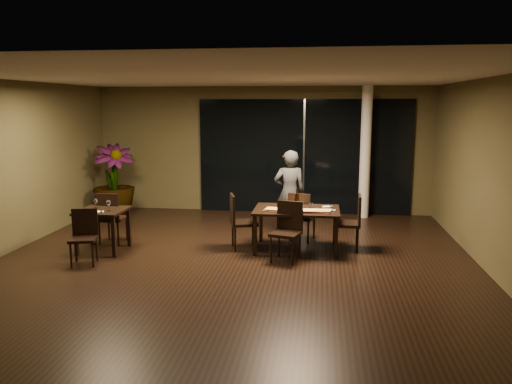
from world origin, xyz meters
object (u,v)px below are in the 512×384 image
at_px(chair_main_right, 352,219).
at_px(chair_side_near, 84,233).
at_px(bottle_b, 298,201).
at_px(chair_main_near, 287,228).
at_px(bottle_c, 297,198).
at_px(main_table, 297,213).
at_px(side_table, 102,217).
at_px(chair_main_far, 301,214).
at_px(bottle_a, 296,201).
at_px(potted_plant, 114,181).
at_px(diner, 289,193).
at_px(chair_side_far, 110,215).
at_px(chair_main_left, 239,219).

height_order(chair_main_right, chair_side_near, chair_main_right).
bearing_deg(chair_main_right, bottle_b, -82.23).
bearing_deg(chair_main_near, bottle_c, 96.24).
height_order(main_table, bottle_c, bottle_c).
xyz_separation_m(side_table, chair_main_far, (3.45, 1.10, -0.10)).
relative_size(side_table, bottle_c, 2.27).
bearing_deg(bottle_a, side_table, -171.19).
bearing_deg(chair_side_near, chair_main_far, 12.88).
height_order(side_table, bottle_b, bottle_b).
bearing_deg(chair_main_far, main_table, 101.95).
bearing_deg(potted_plant, diner, -15.78).
distance_m(chair_main_near, bottle_c, 0.79).
height_order(side_table, chair_main_right, chair_main_right).
relative_size(bottle_a, bottle_c, 0.75).
relative_size(diner, potted_plant, 1.02).
bearing_deg(chair_main_right, chair_side_far, -85.66).
bearing_deg(bottle_c, chair_side_near, -159.16).
xyz_separation_m(main_table, chair_side_near, (-3.41, -1.19, -0.18)).
height_order(chair_main_far, bottle_a, bottle_a).
distance_m(chair_main_left, bottle_a, 1.06).
relative_size(chair_main_far, diner, 0.55).
bearing_deg(chair_main_near, bottle_b, 93.66).
bearing_deg(chair_main_far, diner, -42.53).
xyz_separation_m(main_table, chair_main_right, (0.98, 0.13, -0.12)).
xyz_separation_m(side_table, potted_plant, (-0.94, 2.69, 0.21)).
distance_m(potted_plant, bottle_b, 4.85).
distance_m(side_table, chair_side_far, 0.45).
xyz_separation_m(chair_main_far, chair_side_near, (-3.46, -1.79, -0.03)).
bearing_deg(chair_side_far, chair_side_near, 95.17).
relative_size(chair_main_right, bottle_b, 3.69).
height_order(diner, bottle_a, diner).
relative_size(side_table, potted_plant, 0.48).
relative_size(chair_main_far, chair_main_near, 0.96).
relative_size(main_table, chair_side_near, 1.68).
bearing_deg(chair_main_right, main_table, -80.30).
height_order(main_table, potted_plant, potted_plant).
height_order(potted_plant, bottle_b, potted_plant).
bearing_deg(chair_side_far, chair_main_near, 174.11).
relative_size(potted_plant, bottle_c, 4.75).
distance_m(chair_side_near, bottle_a, 3.62).
bearing_deg(bottle_b, side_table, -171.09).
height_order(chair_main_near, bottle_b, bottle_b).
bearing_deg(bottle_c, main_table, -87.13).
bearing_deg(side_table, chair_main_right, 8.24).
distance_m(chair_main_right, bottle_c, 1.05).
relative_size(chair_side_far, bottle_c, 2.77).
relative_size(chair_main_near, bottle_c, 2.78).
bearing_deg(side_table, diner, 25.47).
xyz_separation_m(chair_side_far, chair_side_near, (0.04, -1.14, -0.05)).
xyz_separation_m(bottle_b, bottle_c, (-0.02, 0.07, 0.04)).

